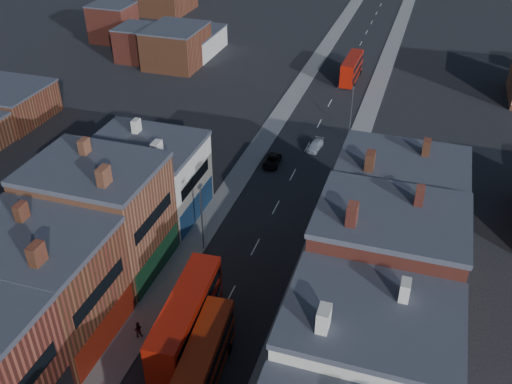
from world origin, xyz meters
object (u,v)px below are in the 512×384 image
Objects in this scene: car_3 at (315,146)px; bus_0 at (186,319)px; bus_1 at (204,360)px; bus_2 at (352,68)px; ped_1 at (138,329)px; ped_3 at (298,291)px; car_2 at (272,161)px.

bus_0 is at bearing -87.24° from car_3.
bus_1 is 68.96m from bus_2.
bus_2 reaches higher than ped_1.
car_3 is (-0.30, 41.78, -1.85)m from bus_1.
bus_2 is 5.29× the size of ped_3.
bus_1 is at bearing -88.68° from bus_2.
bus_2 is 57.61m from ped_3.
car_3 is at bearing -89.31° from bus_2.
bus_0 is 11.51m from ped_3.
bus_1 is at bearing -82.81° from car_3.
bus_2 is at bearing 96.15° from car_3.
car_3 is (-0.30, -27.18, -1.74)m from bus_2.
bus_1 is 5.61× the size of ped_3.
car_2 is (-4.85, 35.73, -1.82)m from bus_1.
bus_0 reaches higher than bus_2.
ped_1 is 0.88× the size of ped_3.
car_3 is at bearing 85.49° from bus_1.
bus_0 is 32.47m from car_2.
bus_0 is at bearing -91.30° from bus_2.
car_3 is (4.55, 6.04, -0.03)m from car_2.
ped_1 is at bearing 129.48° from ped_3.
ped_3 reaches higher than ped_1.
car_2 is 26.07m from ped_3.
ped_3 reaches higher than car_2.
ped_3 is (12.34, 9.00, 0.11)m from ped_1.
car_2 is at bearing 25.38° from ped_3.
ped_1 is (-7.43, -66.39, -1.35)m from bus_2.
bus_1 reaches higher than car_3.
bus_2 is 2.33× the size of car_2.
car_2 is 2.27× the size of ped_3.
ped_1 is at bearing -95.07° from bus_2.
car_2 is 7.56m from car_3.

